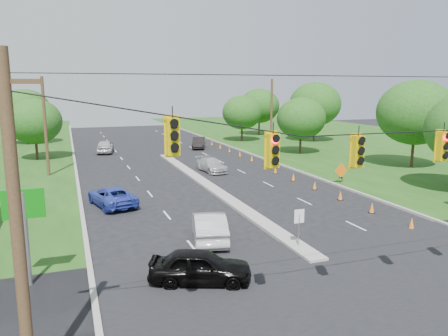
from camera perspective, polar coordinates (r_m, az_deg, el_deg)
name	(u,v)px	position (r m, az deg, el deg)	size (l,w,h in m)	color
ground	(376,302)	(18.31, 19.29, -16.24)	(160.00, 160.00, 0.00)	black
cross_street	(376,302)	(18.31, 19.29, -16.24)	(160.00, 14.00, 0.02)	black
curb_left	(76,174)	(43.26, -18.72, -0.78)	(0.25, 110.00, 0.16)	gray
curb_right	(271,162)	(47.98, 6.13, 0.80)	(0.25, 110.00, 0.16)	gray
median	(208,186)	(36.07, -2.10, -2.40)	(1.00, 34.00, 0.18)	gray
median_sign	(299,221)	(22.35, 9.78, -6.81)	(0.55, 0.06, 2.05)	gray
signal_span	(404,180)	(15.96, 22.47, -1.47)	(25.60, 0.32, 9.00)	#422D1C
utility_pole_far_left	(45,127)	(42.68, -22.30, 4.96)	(0.28, 0.28, 9.00)	#422D1C
utility_pole_far_right	(271,117)	(52.97, 6.20, 6.61)	(0.28, 0.28, 9.00)	#422D1C
cone_1	(412,223)	(27.51, 23.30, -6.64)	(0.32, 0.32, 0.70)	orange
cone_2	(372,208)	(30.04, 18.76, -4.93)	(0.32, 0.32, 0.70)	orange
cone_3	(340,195)	(32.74, 14.96, -3.47)	(0.32, 0.32, 0.70)	orange
cone_4	(315,185)	(35.58, 11.76, -2.22)	(0.32, 0.32, 0.70)	orange
cone_5	(293,177)	(38.53, 9.05, -1.15)	(0.32, 0.32, 0.70)	orange
cone_6	(275,170)	(41.57, 6.73, -0.24)	(0.32, 0.32, 0.70)	orange
cone_7	(265,163)	(44.92, 5.42, 0.60)	(0.32, 0.32, 0.70)	orange
cone_8	(252,158)	(48.06, 3.65, 1.27)	(0.32, 0.32, 0.70)	orange
cone_9	(240,154)	(51.25, 2.09, 1.87)	(0.32, 0.32, 0.70)	orange
cone_10	(229,150)	(54.48, 0.72, 2.39)	(0.32, 0.32, 0.70)	orange
cone_11	(220,146)	(57.74, -0.50, 2.85)	(0.32, 0.32, 0.70)	orange
cone_12	(212,143)	(61.02, -1.59, 3.27)	(0.32, 0.32, 0.70)	orange
work_sign_1	(341,171)	(37.95, 15.05, -0.42)	(1.27, 0.58, 1.37)	black
work_sign_2	(269,149)	(49.90, 5.87, 2.44)	(1.27, 0.58, 1.37)	black
tree_5	(34,121)	(52.73, -23.52, 5.61)	(5.88, 5.88, 6.86)	black
tree_6	(25,110)	(67.77, -24.52, 6.97)	(6.72, 6.72, 7.84)	black
tree_8	(416,112)	(47.58, 23.75, 6.65)	(7.56, 7.56, 8.82)	black
tree_9	(301,118)	(53.73, 10.04, 6.39)	(5.88, 5.88, 6.86)	black
tree_10	(315,104)	(66.33, 11.81, 8.17)	(7.56, 7.56, 8.82)	black
tree_11	(259,106)	(74.20, 4.64, 8.10)	(6.72, 6.72, 7.84)	black
tree_12	(242,112)	(65.44, 2.36, 7.26)	(5.88, 5.88, 6.86)	black
black_sedan	(200,266)	(18.62, -3.12, -12.71)	(1.71, 4.25, 1.45)	black
white_sedan	(209,226)	(23.44, -1.97, -7.60)	(1.64, 4.72, 1.55)	#BDBDBD
blue_pickup	(112,196)	(31.02, -14.43, -3.58)	(2.26, 4.91, 1.36)	#2D40AC
silver_car_far	(211,165)	(42.18, -1.65, 0.40)	(1.82, 4.48, 1.30)	#ADADB1
silver_car_oncoming	(105,146)	(56.18, -15.27, 2.74)	(1.92, 4.76, 1.62)	#B0B0B0
dark_car_receding	(199,143)	(58.37, -3.30, 3.32)	(1.59, 4.56, 1.50)	black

